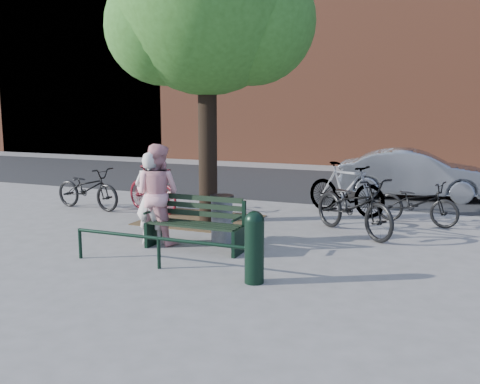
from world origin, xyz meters
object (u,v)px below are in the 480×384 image
at_px(person_right, 157,194).
at_px(parked_car, 415,174).
at_px(bicycle_c, 354,205).
at_px(litter_bin, 222,219).
at_px(bollard, 254,245).
at_px(park_bench, 197,222).
at_px(person_left, 151,198).

relative_size(person_right, parked_car, 0.45).
bearing_deg(bicycle_c, person_right, 161.73).
height_order(person_right, parked_car, person_right).
distance_m(person_right, litter_bin, 1.26).
bearing_deg(person_right, litter_bin, -156.35).
xyz_separation_m(person_right, parked_car, (3.93, 6.84, -0.25)).
xyz_separation_m(litter_bin, bicycle_c, (2.10, 1.60, 0.13)).
height_order(litter_bin, parked_car, parked_car).
bearing_deg(bollard, park_bench, 140.13).
relative_size(bollard, litter_bin, 1.17).
height_order(person_left, bicycle_c, person_left).
xyz_separation_m(person_right, bollard, (2.43, -1.41, -0.35)).
bearing_deg(person_left, person_right, -131.54).
height_order(person_left, bollard, person_left).
xyz_separation_m(park_bench, parked_car, (3.10, 6.91, 0.18)).
xyz_separation_m(person_left, bollard, (2.50, -1.31, -0.29)).
height_order(park_bench, bollard, bollard).
bearing_deg(litter_bin, park_bench, -115.89).
distance_m(litter_bin, bicycle_c, 2.64).
distance_m(person_right, bicycle_c, 3.80).
xyz_separation_m(bicycle_c, parked_car, (0.75, 4.79, 0.09)).
bearing_deg(bicycle_c, bollard, -153.31).
distance_m(person_left, litter_bin, 1.33).
distance_m(bicycle_c, parked_car, 4.85).
bearing_deg(parked_car, park_bench, 150.31).
bearing_deg(park_bench, parked_car, 65.86).
bearing_deg(parked_car, bollard, 164.16).
bearing_deg(bollard, parked_car, 79.71).
bearing_deg(litter_bin, bollard, -54.05).
relative_size(park_bench, person_left, 1.03).
xyz_separation_m(park_bench, person_left, (-0.90, -0.02, 0.37)).
bearing_deg(bicycle_c, park_bench, 171.00).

